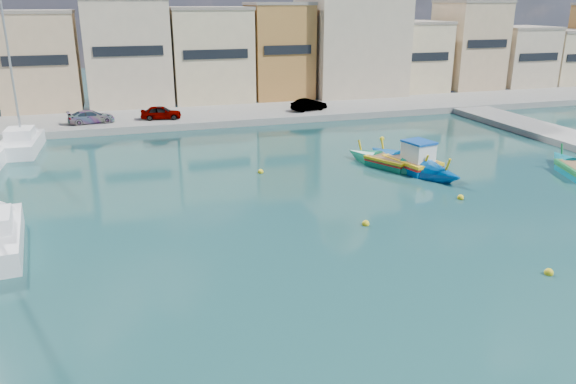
{
  "coord_description": "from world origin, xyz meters",
  "views": [
    {
      "loc": [
        -15.6,
        -19.16,
        10.35
      ],
      "look_at": [
        -7.77,
        6.0,
        1.4
      ],
      "focal_mm": 35.0,
      "sensor_mm": 36.0,
      "label": 1
    }
  ],
  "objects": [
    {
      "name": "ground",
      "position": [
        0.0,
        0.0,
        0.0
      ],
      "size": [
        160.0,
        160.0,
        0.0
      ],
      "primitive_type": "plane",
      "color": "#14393D",
      "rests_on": "ground"
    },
    {
      "name": "north_quay",
      "position": [
        0.0,
        32.0,
        0.3
      ],
      "size": [
        80.0,
        8.0,
        0.6
      ],
      "primitive_type": "cube",
      "color": "gray",
      "rests_on": "ground"
    },
    {
      "name": "north_townhouses",
      "position": [
        6.68,
        39.36,
        5.0
      ],
      "size": [
        83.2,
        7.87,
        10.19
      ],
      "color": "#CFBA8F",
      "rests_on": "ground"
    },
    {
      "name": "church_block",
      "position": [
        10.0,
        40.0,
        8.41
      ],
      "size": [
        10.0,
        10.0,
        19.1
      ],
      "color": "#C1AD90",
      "rests_on": "ground"
    },
    {
      "name": "parked_cars",
      "position": [
        -10.17,
        30.5,
        1.17
      ],
      "size": [
        23.27,
        2.07,
        1.18
      ],
      "color": "#4C1919",
      "rests_on": "north_quay"
    },
    {
      "name": "luzzu_blue_cabin",
      "position": [
        2.48,
        11.8,
        0.37
      ],
      "size": [
        3.94,
        8.91,
        3.07
      ],
      "color": "#004A9D",
      "rests_on": "ground"
    },
    {
      "name": "luzzu_green",
      "position": [
        1.45,
        12.81,
        0.25
      ],
      "size": [
        5.01,
        7.5,
        2.34
      ],
      "color": "#0B7352",
      "rests_on": "ground"
    },
    {
      "name": "yacht_north",
      "position": [
        -22.23,
        26.31,
        0.45
      ],
      "size": [
        2.79,
        8.68,
        11.46
      ],
      "color": "white",
      "rests_on": "ground"
    },
    {
      "name": "mooring_buoys",
      "position": [
        1.3,
        7.42,
        0.08
      ],
      "size": [
        19.76,
        23.36,
        0.36
      ],
      "color": "yellow",
      "rests_on": "ground"
    }
  ]
}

